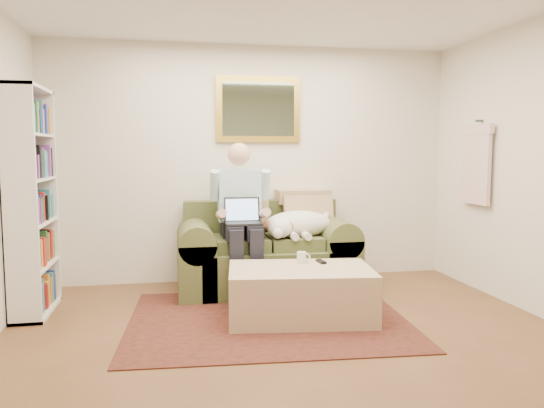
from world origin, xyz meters
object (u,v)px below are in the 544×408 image
object	(u,v)px
laptop	(243,217)
sofa	(266,260)
bookshelf	(31,201)
ottoman	(300,293)
sleeping_dog	(298,224)
seated_man	(242,219)
coffee_mug	(302,257)

from	to	relation	value
laptop	sofa	bearing A→B (deg)	41.02
bookshelf	ottoman	bearing A→B (deg)	-15.10
sofa	ottoman	world-z (taller)	sofa
sofa	sleeping_dog	bearing A→B (deg)	-15.74
sofa	sleeping_dog	xyz separation A→B (m)	(0.33, -0.09, 0.38)
sleeping_dog	bookshelf	xyz separation A→B (m)	(-2.50, -0.32, 0.31)
ottoman	bookshelf	xyz separation A→B (m)	(-2.29, 0.62, 0.78)
ottoman	bookshelf	distance (m)	2.50
seated_man	sleeping_dog	distance (m)	0.61
sofa	sleeping_dog	size ratio (longest dim) A/B	2.43
sofa	seated_man	xyz separation A→B (m)	(-0.27, -0.17, 0.45)
seated_man	ottoman	bearing A→B (deg)	-65.48
coffee_mug	sleeping_dog	bearing A→B (deg)	78.63
laptop	sleeping_dog	bearing A→B (deg)	13.64
seated_man	bookshelf	bearing A→B (deg)	-172.75
laptop	ottoman	bearing A→B (deg)	-63.59
sofa	bookshelf	xyz separation A→B (m)	(-2.17, -0.41, 0.69)
seated_man	ottoman	size ratio (longest dim) A/B	1.25
laptop	coffee_mug	size ratio (longest dim) A/B	3.52
bookshelf	sofa	bearing A→B (deg)	10.64
sofa	coffee_mug	world-z (taller)	sofa
ottoman	laptop	bearing A→B (deg)	116.41
laptop	sleeping_dog	world-z (taller)	laptop
sleeping_dog	sofa	bearing A→B (deg)	164.26
coffee_mug	bookshelf	bearing A→B (deg)	169.95
seated_man	sleeping_dog	world-z (taller)	seated_man
seated_man	laptop	distance (m)	0.08
seated_man	ottoman	xyz separation A→B (m)	(0.39, -0.86, -0.54)
seated_man	coffee_mug	distance (m)	0.84
sleeping_dog	bookshelf	distance (m)	2.54
sleeping_dog	coffee_mug	distance (m)	0.77
ottoman	coffee_mug	size ratio (longest dim) A/B	12.20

